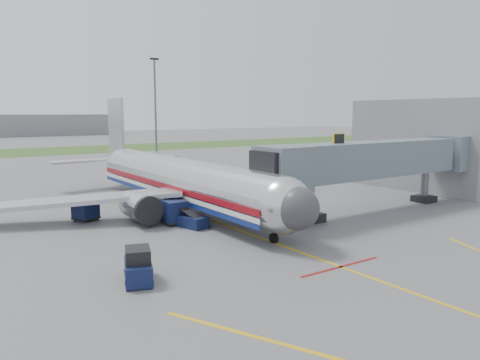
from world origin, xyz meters
TOP-DOWN VIEW (x-y plane):
  - ground at (0.00, 0.00)m, footprint 400.00×400.00m
  - grass_strip at (0.00, 90.00)m, footprint 300.00×25.00m
  - apron_markings at (0.00, -7.40)m, footprint 21.52×50.00m
  - airliner at (0.00, 15.25)m, footprint 32.10×35.67m
  - jet_bridge at (12.86, 5.00)m, footprint 25.30×4.00m
  - terminal at (30.00, 10.00)m, footprint 10.00×16.00m
  - light_mast_right at (25.00, 75.00)m, footprint 2.00×0.44m
  - baggage_tug at (-10.22, 0.22)m, footprint 2.10×2.84m
  - baggage_cart_a at (-3.00, 10.47)m, footprint 1.73×1.73m
  - baggage_cart_b at (-3.74, 14.47)m, footprint 2.05×2.05m
  - baggage_cart_c at (-8.29, 15.67)m, footprint 2.15×2.15m
  - belt_loader at (-2.51, 9.30)m, footprint 2.06×4.21m
  - ground_power_cart at (7.06, 6.78)m, footprint 1.37×0.99m
  - ramp_worker at (-10.05, 1.75)m, footprint 0.63×0.70m

SIDE VIEW (x-z plane):
  - ground at x=0.00m, z-range 0.00..0.00m
  - apron_markings at x=0.00m, z-range 0.00..0.01m
  - grass_strip at x=0.00m, z-range 0.00..0.01m
  - belt_loader at x=-2.51m, z-range -0.50..1.49m
  - ground_power_cart at x=7.06m, z-range -0.01..1.02m
  - baggage_tug at x=-10.22m, z-range -0.10..1.68m
  - ramp_worker at x=-10.05m, z-range 0.00..1.61m
  - baggage_cart_c at x=-8.29m, z-range 0.02..1.77m
  - baggage_cart_a at x=-3.00m, z-range 0.02..1.85m
  - baggage_cart_b at x=-3.74m, z-range 0.02..1.86m
  - airliner at x=0.00m, z-range -2.48..7.77m
  - jet_bridge at x=12.86m, z-range 1.02..7.92m
  - terminal at x=30.00m, z-range 0.00..10.00m
  - light_mast_right at x=25.00m, z-range 0.58..20.98m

